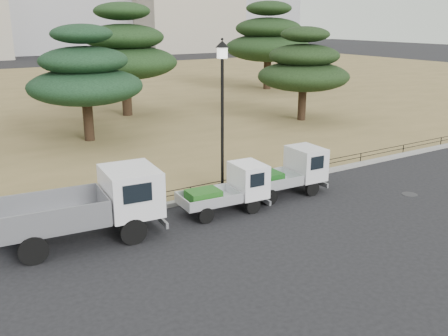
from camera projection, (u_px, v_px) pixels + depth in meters
ground at (255, 219)px, 16.98m from camera, size 220.00×220.00×0.00m
lawn at (42, 99)px, 41.75m from camera, size 120.00×56.00×0.15m
curb at (216, 195)px, 19.07m from camera, size 120.00×0.25×0.16m
truck_large at (90, 204)px, 15.06m from camera, size 5.00×2.35×2.11m
truck_kei_front at (230, 189)px, 17.45m from camera, size 3.18×1.53×1.64m
truck_kei_rear at (289, 172)px, 19.17m from camera, size 3.40×1.58×1.75m
street_lamp at (222, 91)px, 18.44m from camera, size 0.50×0.50×5.63m
pipe_fence at (214, 185)px, 19.08m from camera, size 38.00×0.04×0.40m
manhole at (410, 194)px, 19.33m from camera, size 0.60×0.60×0.01m
pine_center_left at (85, 75)px, 26.22m from camera, size 6.04×6.04×6.14m
pine_center_right at (124, 51)px, 33.03m from camera, size 7.00×7.00×7.42m
pine_east_near at (304, 67)px, 31.73m from camera, size 5.86×5.86×5.92m
pine_east_far at (268, 39)px, 45.63m from camera, size 7.87×7.87×7.90m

